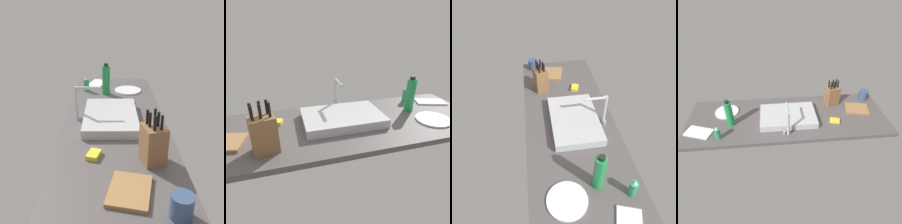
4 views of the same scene
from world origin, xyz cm
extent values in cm
cube|color=#514C4C|center=(0.00, 0.00, 1.75)|extent=(190.12, 66.81, 3.50)
cube|color=#B7BABF|center=(-0.27, 2.91, 6.38)|extent=(52.07, 34.60, 5.76)
cylinder|color=#B7BABF|center=(1.63, 24.91, 15.17)|extent=(2.40, 2.40, 23.35)
cylinder|color=#B7BABF|center=(1.63, 16.92, 25.85)|extent=(2.00, 15.97, 2.00)
cylinder|color=#B7BABF|center=(5.13, 24.91, 5.50)|extent=(1.60, 1.60, 4.00)
cube|color=brown|center=(-47.59, -17.78, 13.24)|extent=(14.67, 13.11, 19.48)
cylinder|color=black|center=(-50.95, -20.52, 26.66)|extent=(1.70, 1.70, 7.36)
cylinder|color=black|center=(-51.73, -17.19, 26.66)|extent=(1.70, 1.70, 7.36)
cylinder|color=black|center=(-47.28, -19.47, 26.66)|extent=(1.70, 1.70, 7.36)
cylinder|color=black|center=(-47.72, -15.44, 26.66)|extent=(1.70, 1.70, 7.36)
cylinder|color=black|center=(-43.12, -18.56, 26.66)|extent=(1.70, 1.70, 7.36)
cylinder|color=black|center=(-44.45, -14.61, 26.66)|extent=(1.70, 1.70, 7.36)
cube|color=#9E7042|center=(-70.72, -4.86, 4.40)|extent=(25.80, 22.01, 1.80)
cylinder|color=#2D9966|center=(60.90, 23.62, 8.53)|extent=(4.64, 4.64, 10.06)
cone|color=silver|center=(60.90, 23.62, 14.96)|extent=(2.55, 2.55, 2.80)
cylinder|color=#1E8E47|center=(52.64, 6.39, 15.42)|extent=(6.54, 6.54, 23.84)
cylinder|color=black|center=(52.64, 6.39, 28.44)|extent=(3.59, 3.59, 2.20)
cylinder|color=white|center=(59.71, -12.38, 4.10)|extent=(22.88, 22.88, 1.20)
cube|color=white|center=(79.61, 15.36, 4.10)|extent=(25.98, 19.66, 1.20)
cylinder|color=#384C75|center=(-84.42, -23.12, 8.48)|extent=(8.97, 8.97, 9.97)
cube|color=yellow|center=(-43.23, 11.87, 4.70)|extent=(10.39, 8.42, 2.40)
camera|label=1|loc=(-160.55, 3.51, 80.40)|focal=42.74mm
camera|label=2|loc=(-35.32, -109.87, 65.18)|focal=31.83mm
camera|label=3|loc=(117.10, -23.19, 118.82)|focal=35.41mm
camera|label=4|loc=(12.09, 146.52, 122.07)|focal=31.18mm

